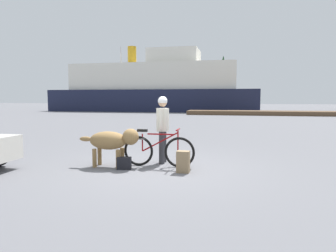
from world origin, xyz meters
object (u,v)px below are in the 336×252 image
dog (112,141)px  handbag_pannier (124,163)px  backpack (183,162)px  person_cyclist (163,123)px  ferry_boat (156,89)px  sailboat_moored (122,107)px  bicycle (158,150)px

dog → handbag_pannier: bearing=-26.9°
dog → backpack: bearing=-6.3°
person_cyclist → ferry_boat: bearing=104.8°
handbag_pannier → sailboat_moored: size_ratio=0.04×
bicycle → handbag_pannier: 0.86m
handbag_pannier → ferry_boat: (-7.39, 31.62, 2.71)m
dog → ferry_boat: 32.29m
backpack → handbag_pannier: size_ratio=1.50×
handbag_pannier → bicycle: bearing=31.1°
dog → backpack: dog is taller
backpack → sailboat_moored: size_ratio=0.05×
person_cyclist → ferry_boat: size_ratio=0.07×
dog → bicycle: bearing=12.9°
person_cyclist → sailboat_moored: (-13.08, 31.53, -0.52)m
bicycle → ferry_boat: bearing=104.5°
person_cyclist → sailboat_moored: bearing=112.5°
sailboat_moored → backpack: bearing=-67.0°
handbag_pannier → backpack: bearing=-0.4°
person_cyclist → sailboat_moored: 34.15m
sailboat_moored → person_cyclist: bearing=-67.5°
person_cyclist → ferry_boat: (-8.10, 30.75, 1.84)m
bicycle → sailboat_moored: sailboat_moored is taller
ferry_boat → backpack: bearing=-74.5°
person_cyclist → dog: size_ratio=1.13×
person_cyclist → handbag_pannier: person_cyclist is taller
dog → person_cyclist: bearing=32.9°
bicycle → ferry_boat: 32.32m
ferry_boat → sailboat_moored: 5.58m
backpack → person_cyclist: bearing=127.2°
person_cyclist → handbag_pannier: (-0.71, -0.87, -0.87)m
bicycle → sailboat_moored: bearing=112.2°
sailboat_moored → bicycle: bearing=-67.8°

